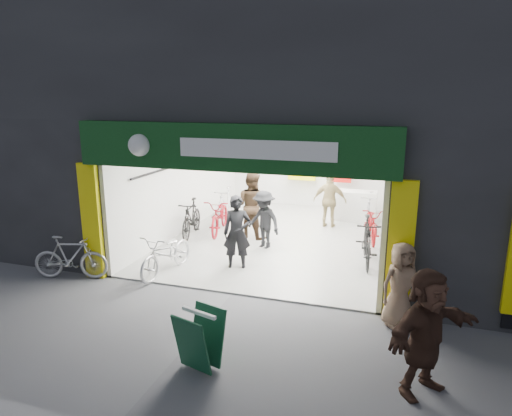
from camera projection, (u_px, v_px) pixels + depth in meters
The scene contains 17 objects.
ground at pixel (231, 294), 9.44m from camera, with size 60.00×60.00×0.00m, color #56565B.
building at pixel (323, 84), 12.73m from camera, with size 17.00×10.27×8.00m.
bike_left_front at pixel (167, 253), 10.41m from camera, with size 0.66×1.89×0.99m, color silver.
bike_left_midfront at pixel (191, 218), 13.14m from camera, with size 0.51×1.82×1.09m, color black.
bike_left_midback at pixel (220, 215), 13.53m from camera, with size 0.70×2.01×1.06m, color maroon.
bike_left_back at pixel (226, 204), 14.87m from camera, with size 0.51×1.80×1.08m, color silver.
bike_right_front at pixel (367, 241), 11.01m from camera, with size 0.54×1.92×1.15m, color black.
bike_right_mid at pixel (372, 223), 12.82m from camera, with size 0.66×1.90×1.00m, color maroon.
bike_right_back at pixel (370, 209), 14.31m from camera, with size 0.48×1.71×1.03m, color #AAA9AE.
parked_bike at pixel (71, 257), 10.14m from camera, with size 0.47×1.66×1.00m, color #AAAAAF.
customer_a at pixel (237, 233), 10.62m from camera, with size 0.65×0.42×1.77m, color black.
customer_b at pixel (252, 206), 12.92m from camera, with size 0.93×0.73×1.92m, color #322317.
customer_c at pixel (264, 220), 12.04m from camera, with size 1.02×0.59×1.59m, color black.
customer_d at pixel (330, 201), 13.93m from camera, with size 1.02×0.42×1.74m, color #9A8859.
pedestrian_near at pixel (401, 285), 7.99m from camera, with size 0.76×0.49×1.55m, color #83654C.
pedestrian_far at pixel (426, 332), 6.15m from camera, with size 1.68×0.53×1.81m, color #3A241A.
sandwich_board at pixel (200, 338), 6.78m from camera, with size 0.72×0.74×0.91m.
Camera 1 is at (3.16, -8.15, 4.03)m, focal length 32.00 mm.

